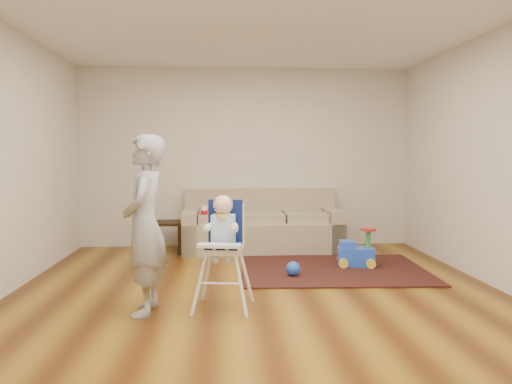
{
  "coord_description": "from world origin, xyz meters",
  "views": [
    {
      "loc": [
        -0.35,
        -4.87,
        1.4
      ],
      "look_at": [
        0.0,
        0.4,
        1.0
      ],
      "focal_mm": 35.0,
      "sensor_mm": 36.0,
      "label": 1
    }
  ],
  "objects": [
    {
      "name": "ground",
      "position": [
        0.0,
        0.0,
        0.0
      ],
      "size": [
        5.5,
        5.5,
        0.0
      ],
      "primitive_type": "plane",
      "color": "#482308",
      "rests_on": "ground"
    },
    {
      "name": "room_envelope",
      "position": [
        0.0,
        0.53,
        1.88
      ],
      "size": [
        5.04,
        5.52,
        2.72
      ],
      "color": "silver",
      "rests_on": "ground"
    },
    {
      "name": "sofa",
      "position": [
        0.21,
        2.3,
        0.44
      ],
      "size": [
        2.28,
        0.95,
        0.88
      ],
      "rotation": [
        0.0,
        0.0,
        0.01
      ],
      "color": "tan",
      "rests_on": "ground"
    },
    {
      "name": "side_table",
      "position": [
        -1.15,
        2.27,
        0.22
      ],
      "size": [
        0.44,
        0.44,
        0.44
      ],
      "primitive_type": null,
      "color": "black",
      "rests_on": "ground"
    },
    {
      "name": "area_rug",
      "position": [
        0.97,
        1.0,
        0.01
      ],
      "size": [
        2.27,
        1.74,
        0.02
      ],
      "primitive_type": "cube",
      "rotation": [
        0.0,
        0.0,
        -0.04
      ],
      "color": "black",
      "rests_on": "ground"
    },
    {
      "name": "ride_on_toy",
      "position": [
        1.3,
        1.15,
        0.26
      ],
      "size": [
        0.48,
        0.37,
        0.48
      ],
      "primitive_type": null,
      "rotation": [
        0.0,
        0.0,
        -0.15
      ],
      "color": "blue",
      "rests_on": "area_rug"
    },
    {
      "name": "toy_ball",
      "position": [
        0.44,
        0.69,
        0.1
      ],
      "size": [
        0.16,
        0.16,
        0.16
      ],
      "primitive_type": "sphere",
      "color": "blue",
      "rests_on": "area_rug"
    },
    {
      "name": "high_chair",
      "position": [
        -0.35,
        -0.42,
        0.5
      ],
      "size": [
        0.56,
        0.56,
        1.04
      ],
      "rotation": [
        0.0,
        0.0,
        -0.17
      ],
      "color": "white",
      "rests_on": "ground"
    },
    {
      "name": "adult",
      "position": [
        -1.03,
        -0.5,
        0.79
      ],
      "size": [
        0.38,
        0.58,
        1.57
      ],
      "primitive_type": "imported",
      "rotation": [
        0.0,
        0.0,
        -1.59
      ],
      "color": "gray",
      "rests_on": "ground"
    }
  ]
}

